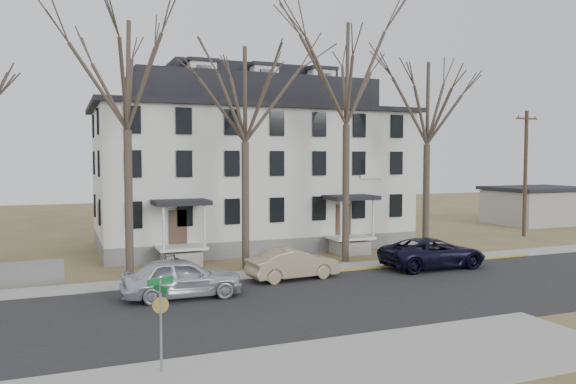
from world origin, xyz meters
name	(u,v)px	position (x,y,z in m)	size (l,w,h in m)	color
ground	(437,304)	(0.00, 0.00, 0.00)	(120.00, 120.00, 0.00)	olive
main_road	(408,293)	(0.00, 2.00, 0.00)	(120.00, 10.00, 0.04)	#27272A
far_sidewalk	(345,268)	(0.00, 8.00, 0.00)	(120.00, 2.00, 0.08)	#A09F97
near_sidewalk_left	(306,376)	(-8.00, -5.00, 0.00)	(20.00, 5.00, 0.08)	#A09F97
yellow_curb	(432,264)	(5.00, 7.10, 0.00)	(14.00, 0.25, 0.06)	gold
boarding_house	(251,166)	(-2.00, 17.95, 5.38)	(20.80, 12.36, 12.05)	slate
distant_building	(537,205)	(26.00, 20.00, 1.68)	(8.50, 6.50, 3.35)	#A09F97
tree_far_left	(126,66)	(-11.00, 9.80, 10.34)	(8.40, 8.40, 13.72)	#473B31
tree_mid_left	(245,88)	(-5.00, 9.80, 9.60)	(7.80, 7.80, 12.74)	#473B31
tree_center	(347,66)	(1.00, 9.80, 11.08)	(9.00, 9.00, 14.70)	#473B31
tree_mid_right	(428,97)	(6.50, 9.80, 9.60)	(7.80, 7.80, 12.74)	#473B31
utility_pole_far	(525,172)	(18.50, 14.00, 4.90)	(2.00, 0.28, 9.50)	#3D3023
car_silver	(182,278)	(-9.42, 4.72, 0.85)	(2.01, 5.01, 1.71)	silver
car_tan	(293,265)	(-3.69, 6.36, 0.74)	(1.57, 4.51, 1.49)	tan
car_navy	(433,254)	(4.36, 6.16, 0.80)	(2.66, 5.76, 1.60)	black
bicycle_left	(186,258)	(-7.75, 11.97, 0.41)	(0.54, 1.55, 0.81)	black
bicycle_right	(169,262)	(-8.91, 10.62, 0.47)	(0.44, 1.57, 0.94)	black
street_sign	(161,311)	(-11.61, -3.39, 1.76)	(0.76, 0.76, 2.66)	gray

